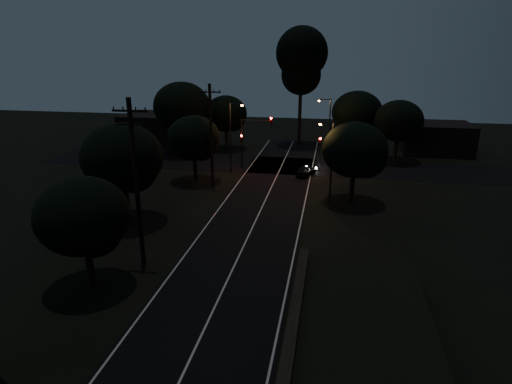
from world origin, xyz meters
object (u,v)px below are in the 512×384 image
(utility_pole_mid, at_px, (136,183))
(streetlight_c, at_px, (330,156))
(signal_right, at_px, (320,148))
(utility_pole_far, at_px, (211,135))
(car, at_px, (306,171))
(signal_mast, at_px, (256,133))
(streetlight_b, at_px, (328,127))
(signal_left, at_px, (242,145))
(tall_pine, at_px, (302,60))
(streetlight_a, at_px, (232,133))

(utility_pole_mid, relative_size, streetlight_c, 1.47)
(utility_pole_mid, relative_size, signal_right, 2.68)
(utility_pole_far, distance_m, car, 12.09)
(signal_mast, bearing_deg, streetlight_b, 25.99)
(utility_pole_mid, relative_size, utility_pole_far, 1.05)
(signal_left, relative_size, car, 1.22)
(streetlight_b, relative_size, car, 2.38)
(utility_pole_mid, distance_m, streetlight_b, 31.15)
(signal_right, xyz_separation_m, signal_mast, (-7.51, 0.00, 1.50))
(utility_pole_far, xyz_separation_m, tall_pine, (7.00, 23.00, 6.63))
(tall_pine, bearing_deg, signal_right, -76.51)
(utility_pole_far, height_order, streetlight_c, utility_pole_far)
(signal_mast, bearing_deg, utility_pole_mid, -97.04)
(tall_pine, relative_size, car, 5.00)
(utility_pole_mid, bearing_deg, utility_pole_far, 90.00)
(utility_pole_mid, relative_size, signal_left, 2.68)
(tall_pine, xyz_separation_m, streetlight_b, (4.31, -11.00, -7.48))
(utility_pole_mid, xyz_separation_m, utility_pole_far, (0.00, 17.00, -0.25))
(tall_pine, distance_m, signal_right, 18.01)
(streetlight_a, relative_size, car, 2.38)
(signal_left, bearing_deg, streetlight_a, -109.59)
(signal_left, relative_size, streetlight_b, 0.51)
(utility_pole_mid, height_order, signal_left, utility_pole_mid)
(tall_pine, relative_size, signal_left, 4.10)
(signal_left, bearing_deg, tall_pine, 69.54)
(signal_right, distance_m, streetlight_b, 4.45)
(streetlight_b, height_order, car, streetlight_b)
(signal_mast, bearing_deg, tall_pine, 75.38)
(signal_right, distance_m, signal_mast, 7.66)
(streetlight_a, distance_m, streetlight_b, 12.19)
(utility_pole_mid, height_order, signal_right, utility_pole_mid)
(signal_right, height_order, streetlight_b, streetlight_b)
(utility_pole_mid, xyz_separation_m, streetlight_c, (11.83, 15.00, -1.39))
(utility_pole_mid, distance_m, utility_pole_far, 17.00)
(utility_pole_mid, relative_size, streetlight_a, 1.38)
(utility_pole_far, distance_m, signal_right, 13.53)
(signal_left, height_order, streetlight_b, streetlight_b)
(tall_pine, bearing_deg, signal_left, -110.46)
(signal_left, xyz_separation_m, signal_mast, (1.69, 0.00, 1.50))
(tall_pine, xyz_separation_m, streetlight_c, (4.83, -25.00, -7.77))
(signal_mast, xyz_separation_m, car, (6.11, -1.87, -3.77))
(tall_pine, relative_size, streetlight_b, 2.10)
(signal_left, bearing_deg, signal_mast, 0.13)
(utility_pole_mid, xyz_separation_m, signal_right, (10.60, 24.99, -2.90))
(utility_pole_far, height_order, car, utility_pole_far)
(signal_left, xyz_separation_m, streetlight_c, (10.43, -9.99, 1.51))
(streetlight_a, relative_size, streetlight_b, 1.00)
(utility_pole_mid, height_order, streetlight_a, utility_pole_mid)
(signal_right, bearing_deg, utility_pole_mid, -112.99)
(signal_mast, xyz_separation_m, streetlight_c, (8.74, -9.99, 0.01))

